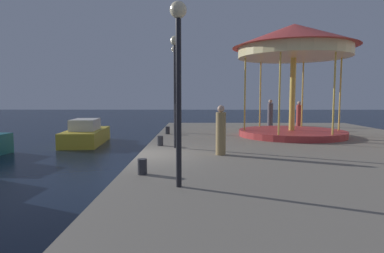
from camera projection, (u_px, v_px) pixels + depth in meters
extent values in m
plane|color=black|center=(139.00, 177.00, 11.26)|extent=(120.00, 120.00, 0.00)
cube|color=gray|center=(332.00, 166.00, 11.18)|extent=(13.39, 27.20, 0.80)
cube|color=gold|center=(86.00, 137.00, 19.13)|extent=(2.34, 4.81, 0.84)
cube|color=beige|center=(85.00, 125.00, 18.91)|extent=(1.54, 2.16, 0.64)
cube|color=#4C6070|center=(89.00, 121.00, 19.92)|extent=(1.19, 0.20, 0.29)
cylinder|color=#B23333|center=(291.00, 133.00, 16.31)|extent=(5.26, 5.26, 0.30)
cylinder|color=gold|center=(292.00, 94.00, 16.13)|extent=(0.28, 0.28, 3.60)
cylinder|color=#F2E099|center=(294.00, 53.00, 15.94)|extent=(5.45, 5.45, 0.50)
cone|color=#C63D38|center=(294.00, 36.00, 15.87)|extent=(6.06, 6.06, 1.15)
cylinder|color=gold|center=(340.00, 94.00, 16.12)|extent=(0.08, 0.08, 3.60)
cylinder|color=gold|center=(303.00, 95.00, 18.17)|extent=(0.08, 0.08, 3.60)
cylinder|color=gold|center=(260.00, 95.00, 18.19)|extent=(0.08, 0.08, 3.60)
cylinder|color=gold|center=(245.00, 94.00, 16.14)|extent=(0.08, 0.08, 3.60)
cylinder|color=gold|center=(280.00, 94.00, 14.09)|extent=(0.08, 0.08, 3.60)
cylinder|color=gold|center=(334.00, 94.00, 14.07)|extent=(0.08, 0.08, 3.60)
cylinder|color=black|center=(179.00, 105.00, 6.95)|extent=(0.12, 0.12, 3.61)
sphere|color=#F9E5B2|center=(178.00, 10.00, 6.77)|extent=(0.36, 0.36, 0.36)
cylinder|color=black|center=(175.00, 97.00, 12.35)|extent=(0.12, 0.12, 3.91)
sphere|color=#F9E5B2|center=(175.00, 41.00, 12.16)|extent=(0.36, 0.36, 0.36)
cylinder|color=black|center=(175.00, 93.00, 17.75)|extent=(0.12, 0.12, 4.38)
sphere|color=#F9E5B2|center=(175.00, 49.00, 17.54)|extent=(0.36, 0.36, 0.36)
cylinder|color=#2D2D33|center=(142.00, 167.00, 8.23)|extent=(0.24, 0.24, 0.40)
cylinder|color=#2D2D33|center=(168.00, 130.00, 17.22)|extent=(0.24, 0.24, 0.40)
cylinder|color=#2D2D33|center=(160.00, 141.00, 13.09)|extent=(0.24, 0.24, 0.40)
cylinder|color=#B23833|center=(299.00, 115.00, 21.83)|extent=(0.34, 0.34, 1.45)
sphere|color=tan|center=(299.00, 103.00, 21.75)|extent=(0.24, 0.24, 0.24)
cylinder|color=#514C56|center=(270.00, 116.00, 20.45)|extent=(0.34, 0.34, 1.58)
sphere|color=tan|center=(270.00, 101.00, 20.36)|extent=(0.24, 0.24, 0.24)
cylinder|color=#937A4C|center=(221.00, 134.00, 10.98)|extent=(0.34, 0.34, 1.45)
sphere|color=tan|center=(221.00, 109.00, 10.90)|extent=(0.24, 0.24, 0.24)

